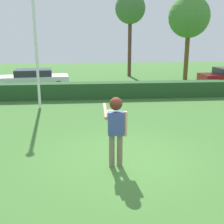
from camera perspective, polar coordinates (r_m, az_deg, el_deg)
The scene contains 8 objects.
ground_plane at distance 7.45m, azimuth 2.43°, elevation -10.07°, with size 60.00×60.00×0.00m, color #407130.
person at distance 6.81m, azimuth 0.79°, elevation -2.44°, with size 0.56×0.74×1.78m.
frisbee at distance 7.52m, azimuth -0.46°, elevation 0.05°, with size 0.25×0.26×0.04m.
lamppost at distance 12.97m, azimuth -15.28°, elevation 13.75°, with size 0.24×0.24×5.37m.
hedge_row at distance 15.09m, azimuth -1.73°, elevation 4.48°, with size 26.79×0.90×0.83m, color #264E25.
parked_car_white at distance 18.20m, azimuth -15.61°, elevation 6.61°, with size 4.37×2.20×1.25m.
oak_tree at distance 22.39m, azimuth 15.42°, elevation 18.08°, with size 3.02×3.02×6.13m.
birch_tree at distance 23.69m, azimuth 3.73°, elevation 20.10°, with size 2.40×2.40×6.59m.
Camera 1 is at (-0.95, -6.68, 3.14)m, focal length 44.94 mm.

